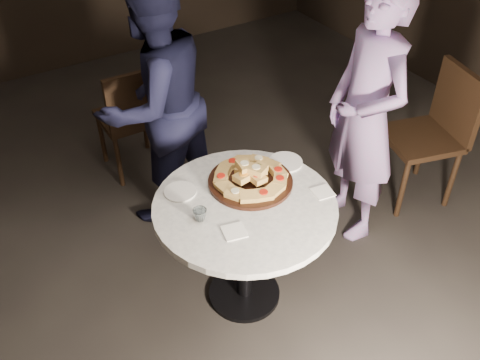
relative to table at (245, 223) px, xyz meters
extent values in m
plane|color=black|center=(0.09, 0.13, -0.61)|extent=(7.00, 7.00, 0.00)
cylinder|color=black|center=(0.00, 0.00, -0.59)|extent=(0.50, 0.50, 0.03)
cylinder|color=black|center=(0.00, 0.00, -0.24)|extent=(0.10, 0.10, 0.69)
cylinder|color=silver|center=(0.00, 0.00, 0.12)|extent=(1.14, 1.14, 0.04)
cylinder|color=black|center=(0.12, 0.13, 0.15)|extent=(0.62, 0.62, 0.02)
cube|color=tan|center=(0.28, 0.09, 0.18)|extent=(0.09, 0.11, 0.05)
cylinder|color=red|center=(0.28, 0.09, 0.20)|extent=(0.05, 0.05, 0.01)
cube|color=tan|center=(0.28, 0.17, 0.18)|extent=(0.11, 0.12, 0.05)
cube|color=tan|center=(0.24, 0.24, 0.18)|extent=(0.12, 0.13, 0.05)
cylinder|color=beige|center=(0.24, 0.24, 0.20)|extent=(0.07, 0.07, 0.01)
cube|color=tan|center=(0.18, 0.29, 0.18)|extent=(0.13, 0.12, 0.05)
cube|color=tan|center=(0.10, 0.30, 0.18)|extent=(0.10, 0.08, 0.05)
cylinder|color=red|center=(0.10, 0.30, 0.20)|extent=(0.05, 0.05, 0.01)
cube|color=tan|center=(0.03, 0.27, 0.18)|extent=(0.13, 0.13, 0.05)
cube|color=tan|center=(-0.02, 0.21, 0.18)|extent=(0.12, 0.13, 0.05)
cylinder|color=red|center=(-0.02, 0.21, 0.20)|extent=(0.07, 0.07, 0.01)
cube|color=tan|center=(-0.04, 0.14, 0.18)|extent=(0.09, 0.11, 0.05)
cube|color=tan|center=(-0.03, 0.06, 0.18)|extent=(0.12, 0.13, 0.05)
cylinder|color=beige|center=(-0.03, 0.06, 0.20)|extent=(0.06, 0.06, 0.01)
cube|color=tan|center=(0.03, 0.00, 0.18)|extent=(0.12, 0.11, 0.05)
cube|color=tan|center=(0.10, -0.03, 0.18)|extent=(0.12, 0.11, 0.05)
cylinder|color=red|center=(0.10, -0.03, 0.20)|extent=(0.06, 0.06, 0.01)
cube|color=tan|center=(0.18, -0.02, 0.18)|extent=(0.12, 0.11, 0.05)
cube|color=tan|center=(0.24, 0.02, 0.18)|extent=(0.12, 0.13, 0.05)
cylinder|color=red|center=(0.24, 0.02, 0.20)|extent=(0.07, 0.07, 0.01)
cube|color=tan|center=(0.17, 0.14, 0.21)|extent=(0.12, 0.10, 0.04)
cylinder|color=#2D6B1E|center=(0.17, 0.14, 0.23)|extent=(0.06, 0.06, 0.01)
cube|color=tan|center=(0.11, 0.19, 0.21)|extent=(0.12, 0.12, 0.04)
cylinder|color=beige|center=(0.11, 0.19, 0.23)|extent=(0.06, 0.06, 0.01)
cube|color=tan|center=(0.07, 0.13, 0.21)|extent=(0.11, 0.09, 0.04)
cylinder|color=orange|center=(0.07, 0.13, 0.23)|extent=(0.05, 0.05, 0.01)
cube|color=tan|center=(0.13, 0.08, 0.21)|extent=(0.08, 0.11, 0.04)
cylinder|color=red|center=(0.13, 0.08, 0.23)|extent=(0.05, 0.05, 0.01)
cube|color=tan|center=(0.17, 0.14, 0.21)|extent=(0.12, 0.11, 0.04)
cylinder|color=#2D6B1E|center=(0.17, 0.14, 0.23)|extent=(0.06, 0.06, 0.01)
cube|color=tan|center=(0.10, 0.17, 0.24)|extent=(0.09, 0.11, 0.04)
cylinder|color=beige|center=(0.10, 0.17, 0.27)|extent=(0.05, 0.05, 0.01)
cube|color=tan|center=(0.14, 0.10, 0.24)|extent=(0.12, 0.13, 0.04)
cylinder|color=beige|center=(0.14, 0.10, 0.27)|extent=(0.06, 0.06, 0.01)
cylinder|color=white|center=(-0.25, 0.27, 0.14)|extent=(0.18, 0.18, 0.01)
cylinder|color=white|center=(0.40, 0.19, 0.15)|extent=(0.22, 0.22, 0.01)
imported|color=silver|center=(-0.26, 0.02, 0.17)|extent=(0.08, 0.08, 0.07)
cube|color=white|center=(-0.16, -0.15, 0.14)|extent=(0.14, 0.14, 0.01)
cube|color=white|center=(0.41, -0.15, 0.14)|extent=(0.12, 0.12, 0.01)
cube|color=black|center=(-0.04, 1.60, -0.15)|extent=(0.44, 0.44, 0.04)
cube|color=black|center=(-0.05, 1.39, 0.08)|extent=(0.43, 0.05, 0.46)
cylinder|color=black|center=(0.14, 1.78, -0.38)|extent=(0.04, 0.04, 0.46)
cylinder|color=black|center=(-0.23, 1.79, -0.38)|extent=(0.04, 0.04, 0.46)
cylinder|color=black|center=(0.14, 1.41, -0.38)|extent=(0.04, 0.04, 0.46)
cylinder|color=black|center=(-0.23, 1.42, -0.38)|extent=(0.04, 0.04, 0.46)
cube|color=black|center=(1.58, 0.18, -0.11)|extent=(0.57, 0.57, 0.04)
cube|color=black|center=(1.81, 0.12, 0.14)|extent=(0.17, 0.46, 0.50)
cylinder|color=black|center=(1.44, 0.42, -0.36)|extent=(0.05, 0.05, 0.50)
cylinder|color=black|center=(1.33, 0.04, -0.36)|extent=(0.05, 0.05, 0.50)
cylinder|color=black|center=(1.83, 0.32, -0.36)|extent=(0.05, 0.05, 0.50)
cylinder|color=black|center=(1.72, -0.07, -0.36)|extent=(0.05, 0.05, 0.50)
imported|color=black|center=(-0.04, 1.02, 0.26)|extent=(1.00, 0.87, 1.75)
imported|color=#866EA9|center=(0.99, 0.18, 0.27)|extent=(0.50, 0.69, 1.75)
camera|label=1|loc=(-1.16, -1.82, 2.03)|focal=40.00mm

